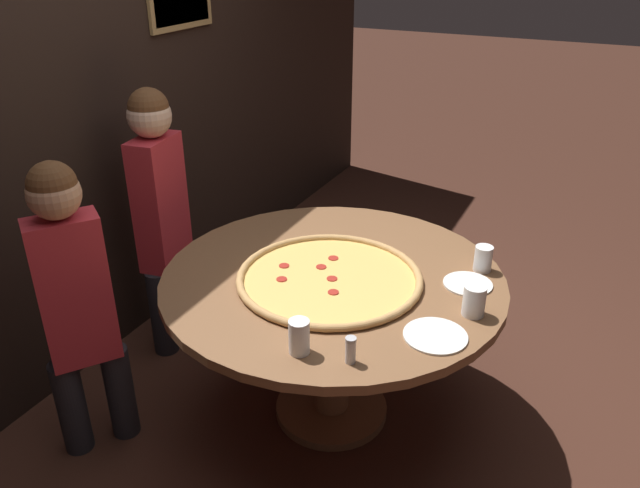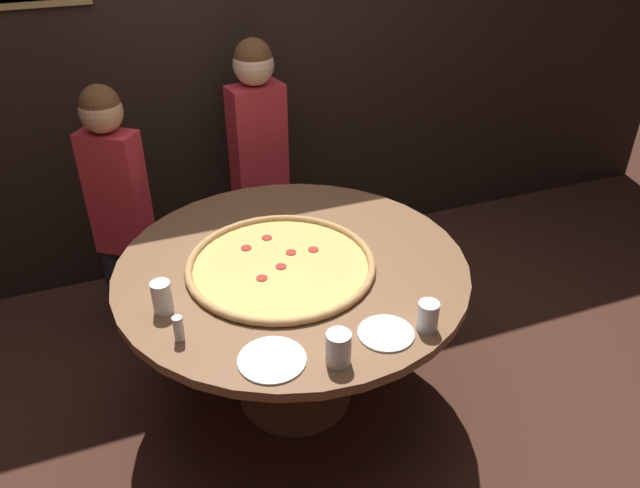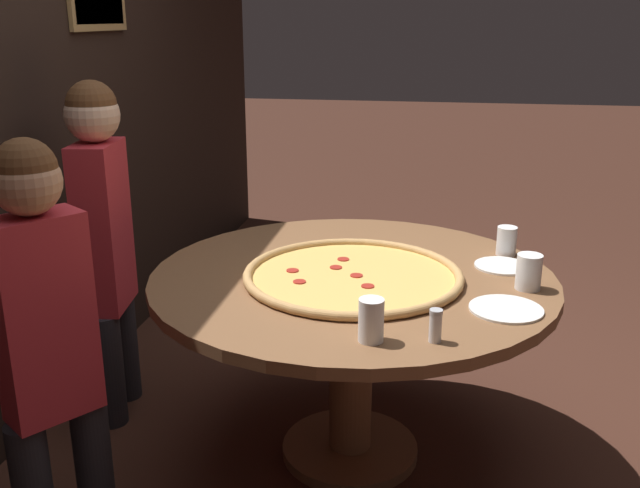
# 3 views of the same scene
# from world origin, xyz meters

# --- Properties ---
(ground_plane) EXTENTS (24.00, 24.00, 0.00)m
(ground_plane) POSITION_xyz_m (0.00, 0.00, 0.00)
(ground_plane) COLOR #422319
(back_wall) EXTENTS (6.40, 0.08, 2.60)m
(back_wall) POSITION_xyz_m (0.00, 1.32, 1.30)
(back_wall) COLOR black
(back_wall) RESTS_ON ground_plane
(dining_table) EXTENTS (1.44, 1.44, 0.74)m
(dining_table) POSITION_xyz_m (0.00, 0.00, 0.59)
(dining_table) COLOR brown
(dining_table) RESTS_ON ground_plane
(giant_pizza) EXTENTS (0.77, 0.77, 0.03)m
(giant_pizza) POSITION_xyz_m (-0.05, -0.01, 0.75)
(giant_pizza) COLOR #EAB75B
(giant_pizza) RESTS_ON dining_table
(drink_cup_beside_pizza) EXTENTS (0.07, 0.07, 0.13)m
(drink_cup_beside_pizza) POSITION_xyz_m (-0.53, -0.12, 0.80)
(drink_cup_beside_pizza) COLOR white
(drink_cup_beside_pizza) RESTS_ON dining_table
(drink_cup_near_left) EXTENTS (0.08, 0.08, 0.12)m
(drink_cup_near_left) POSITION_xyz_m (-0.04, -0.60, 0.80)
(drink_cup_near_left) COLOR white
(drink_cup_near_left) RESTS_ON dining_table
(drink_cup_by_shaker) EXTENTS (0.07, 0.07, 0.11)m
(drink_cup_by_shaker) POSITION_xyz_m (0.31, -0.55, 0.80)
(drink_cup_by_shaker) COLOR white
(drink_cup_by_shaker) RESTS_ON dining_table
(white_plate_near_front) EXTENTS (0.23, 0.23, 0.01)m
(white_plate_near_front) POSITION_xyz_m (-0.24, -0.52, 0.74)
(white_plate_near_front) COLOR white
(white_plate_near_front) RESTS_ON dining_table
(white_plate_beside_cup) EXTENTS (0.20, 0.20, 0.01)m
(white_plate_beside_cup) POSITION_xyz_m (0.17, -0.53, 0.74)
(white_plate_beside_cup) COLOR white
(white_plate_beside_cup) RESTS_ON dining_table
(condiment_shaker) EXTENTS (0.04, 0.04, 0.10)m
(condiment_shaker) POSITION_xyz_m (-0.51, -0.30, 0.79)
(condiment_shaker) COLOR silver
(condiment_shaker) RESTS_ON dining_table
(diner_far_right) EXTENTS (0.36, 0.21, 1.39)m
(diner_far_right) POSITION_xyz_m (0.16, 1.02, 0.79)
(diner_far_right) COLOR #232328
(diner_far_right) RESTS_ON ground_plane
(diner_centre_back) EXTENTS (0.33, 0.29, 1.30)m
(diner_centre_back) POSITION_xyz_m (-0.60, 0.84, 0.74)
(diner_centre_back) COLOR #232328
(diner_centre_back) RESTS_ON ground_plane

